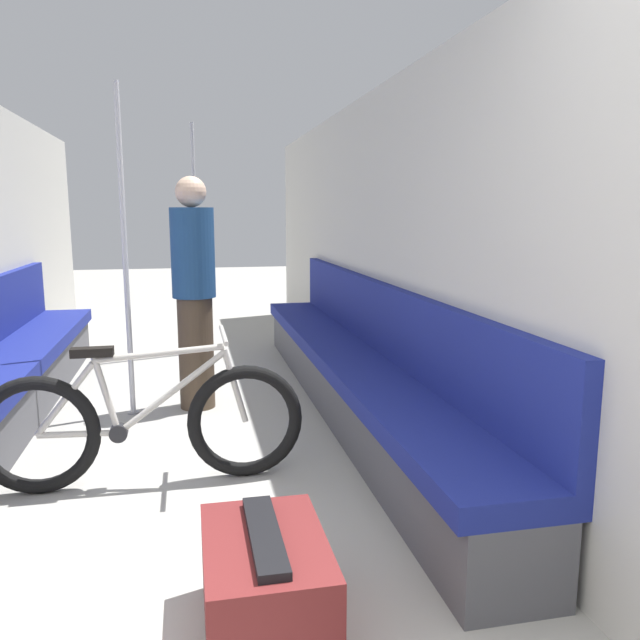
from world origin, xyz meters
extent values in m
cube|color=beige|center=(1.42, 2.95, 1.11)|extent=(0.10, 9.11, 2.23)
cube|color=#4C4C51|center=(1.13, 3.15, 0.17)|extent=(0.42, 4.63, 0.35)
cube|color=navy|center=(1.13, 3.15, 0.40)|extent=(0.49, 4.63, 0.10)
cube|color=navy|center=(1.34, 3.15, 0.68)|extent=(0.07, 4.63, 0.46)
torus|color=black|center=(-0.69, 2.24, 0.30)|extent=(0.60, 0.07, 0.60)
torus|color=black|center=(0.33, 2.24, 0.30)|extent=(0.60, 0.07, 0.60)
cylinder|color=#B7B2A8|center=(-0.50, 2.24, 0.29)|extent=(0.38, 0.03, 0.05)
cylinder|color=#B7B2A8|center=(-0.55, 2.24, 0.48)|extent=(0.31, 0.03, 0.37)
cylinder|color=#B7B2A8|center=(-0.36, 2.24, 0.50)|extent=(0.13, 0.03, 0.43)
cylinder|color=#B7B2A8|center=(-0.04, 2.24, 0.48)|extent=(0.55, 0.03, 0.41)
cylinder|color=#B7B2A8|center=(-0.09, 2.24, 0.68)|extent=(0.64, 0.03, 0.07)
cylinder|color=#B7B2A8|center=(0.28, 2.24, 0.50)|extent=(0.13, 0.03, 0.40)
cylinder|color=black|center=(-0.31, 2.24, 0.29)|extent=(0.09, 0.06, 0.09)
cube|color=black|center=(-0.41, 2.24, 0.71)|extent=(0.20, 0.07, 0.04)
cylinder|color=#B7B2A8|center=(0.23, 2.24, 0.77)|extent=(0.02, 0.46, 0.02)
cylinder|color=gray|center=(0.14, 5.26, 0.01)|extent=(0.08, 0.08, 0.01)
cylinder|color=silver|center=(0.14, 5.26, 1.10)|extent=(0.04, 0.04, 2.21)
cylinder|color=gray|center=(-0.35, 3.43, 0.01)|extent=(0.08, 0.08, 0.01)
cylinder|color=silver|center=(-0.35, 3.43, 1.10)|extent=(0.04, 0.04, 2.21)
cylinder|color=#473828|center=(0.10, 3.50, 0.40)|extent=(0.25, 0.25, 0.80)
cylinder|color=navy|center=(0.10, 3.50, 1.10)|extent=(0.30, 0.30, 0.62)
sphere|color=beige|center=(0.10, 3.50, 1.52)|extent=(0.21, 0.21, 0.21)
cube|color=maroon|center=(0.27, 0.96, 0.17)|extent=(0.40, 0.59, 0.34)
cube|color=black|center=(0.27, 0.96, 0.35)|extent=(0.10, 0.50, 0.03)
camera|label=1|loc=(0.06, -0.90, 1.38)|focal=35.00mm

